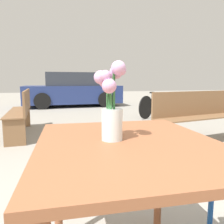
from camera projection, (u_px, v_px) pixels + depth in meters
table_front at (128, 165)px, 0.97m from camera, size 0.84×0.97×0.75m
flower_vase at (111, 105)px, 0.96m from camera, size 0.14×0.15×0.35m
bench_near at (201, 114)px, 3.59m from camera, size 1.88×0.65×0.85m
bench_middle at (22, 110)px, 4.13m from camera, size 0.43×1.69×0.85m
bicycle at (155, 105)px, 6.22m from camera, size 1.31×0.84×0.72m
parked_car at (72, 90)px, 8.99m from camera, size 3.83×1.94×1.35m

